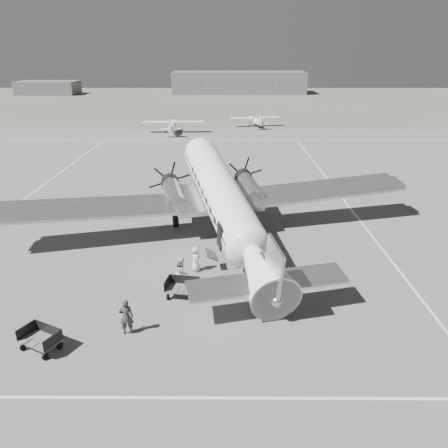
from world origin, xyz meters
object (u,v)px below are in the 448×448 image
at_px(baggage_cart_near, 182,288).
at_px(ramp_agent, 182,273).
at_px(light_plane_right, 255,122).
at_px(baggage_cart_far, 40,340).
at_px(hangar_main, 239,82).
at_px(dc3_airliner, 224,203).
at_px(passenger, 196,259).
at_px(shed_secondary, 48,88).
at_px(light_plane_left, 173,127).
at_px(ground_crew, 126,317).

xyz_separation_m(baggage_cart_near, ramp_agent, (-0.13, 1.07, 0.43)).
xyz_separation_m(light_plane_right, baggage_cart_far, (-13.88, -63.73, -0.41)).
distance_m(hangar_main, dc3_airliner, 118.67).
bearing_deg(baggage_cart_near, baggage_cart_far, -132.60).
bearing_deg(hangar_main, baggage_cart_near, -92.93).
distance_m(hangar_main, ramp_agent, 125.36).
bearing_deg(passenger, baggage_cart_near, 147.22).
distance_m(hangar_main, shed_secondary, 60.22).
bearing_deg(dc3_airliner, hangar_main, 73.39).
distance_m(dc3_airliner, light_plane_left, 45.71).
bearing_deg(ground_crew, light_plane_right, -106.73).
distance_m(light_plane_right, passenger, 56.30).
relative_size(ground_crew, passenger, 1.16).
relative_size(light_plane_left, ramp_agent, 5.39).
bearing_deg(baggage_cart_near, dc3_airliner, 82.91).
bearing_deg(light_plane_right, baggage_cart_far, -113.66).
distance_m(baggage_cart_near, passenger, 3.22).
height_order(ground_crew, ramp_agent, ramp_agent).
height_order(hangar_main, light_plane_right, hangar_main).
relative_size(dc3_airliner, passenger, 19.36).
bearing_deg(hangar_main, ground_crew, -93.91).
distance_m(light_plane_left, ground_crew, 56.03).
relative_size(dc3_airliner, ramp_agent, 16.25).
xyz_separation_m(hangar_main, shed_secondary, (-60.00, -5.00, -1.30)).
xyz_separation_m(light_plane_left, ground_crew, (4.16, -55.87, -0.14)).
xyz_separation_m(light_plane_right, passenger, (-7.17, -55.84, -0.13)).
distance_m(light_plane_left, baggage_cart_near, 52.85).
relative_size(dc3_airliner, baggage_cart_far, 16.55).
height_order(hangar_main, shed_secondary, hangar_main).
height_order(baggage_cart_far, passenger, passenger).
relative_size(shed_secondary, passenger, 11.05).
bearing_deg(dc3_airliner, shed_secondary, 101.58).
height_order(light_plane_left, ground_crew, light_plane_left).
distance_m(light_plane_right, baggage_cart_near, 59.50).
distance_m(baggage_cart_far, ground_crew, 3.99).
relative_size(dc3_airliner, baggage_cart_near, 16.45).
xyz_separation_m(dc3_airliner, baggage_cart_far, (-8.48, -12.37, -2.47)).
bearing_deg(light_plane_right, light_plane_left, -166.70).
height_order(hangar_main, ground_crew, hangar_main).
bearing_deg(ground_crew, hangar_main, -101.42).
distance_m(dc3_airliner, baggage_cart_near, 8.36).
distance_m(light_plane_left, baggage_cart_far, 57.17).
xyz_separation_m(dc3_airliner, light_plane_left, (-8.88, 44.80, -1.92)).
relative_size(shed_secondary, baggage_cart_near, 9.38).
bearing_deg(ground_crew, baggage_cart_near, -132.38).
distance_m(dc3_airliner, light_plane_right, 51.68).
distance_m(baggage_cart_near, ground_crew, 4.21).
distance_m(light_plane_right, ramp_agent, 58.46).
xyz_separation_m(hangar_main, ramp_agent, (-6.59, -125.16, -2.33)).
distance_m(dc3_airliner, ramp_agent, 7.30).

